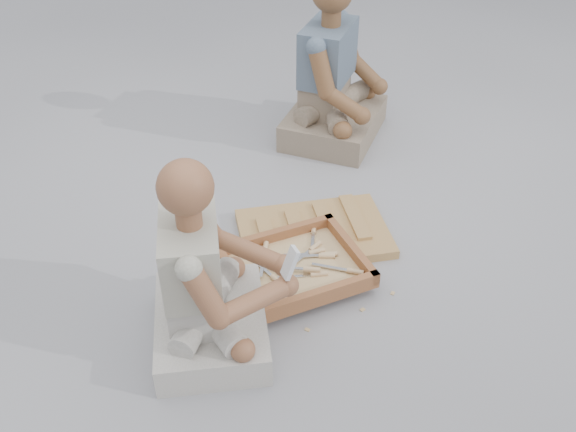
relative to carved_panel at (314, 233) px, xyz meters
name	(u,v)px	position (x,y,z in m)	size (l,w,h in m)	color
ground	(302,296)	(-0.21, -0.33, -0.02)	(60.00, 60.00, 0.00)	#A0A0A5
carved_panel	(314,233)	(0.00, 0.00, 0.00)	(0.67, 0.45, 0.04)	#A1673E
tool_tray	(295,268)	(-0.20, -0.23, 0.05)	(0.56, 0.45, 0.07)	brown
chisel_0	(265,251)	(-0.28, -0.09, 0.06)	(0.12, 0.20, 0.02)	silver
chisel_1	(324,255)	(-0.05, -0.21, 0.06)	(0.22, 0.08, 0.02)	silver
chisel_2	(312,249)	(-0.08, -0.15, 0.06)	(0.20, 0.11, 0.02)	silver
chisel_3	(274,278)	(-0.31, -0.26, 0.06)	(0.07, 0.22, 0.02)	silver
chisel_4	(322,256)	(-0.07, -0.21, 0.05)	(0.21, 0.11, 0.02)	silver
chisel_5	(314,275)	(-0.15, -0.30, 0.05)	(0.22, 0.08, 0.02)	silver
chisel_6	(313,231)	(-0.03, -0.05, 0.06)	(0.12, 0.20, 0.02)	silver
chisel_7	(306,269)	(-0.17, -0.27, 0.07)	(0.20, 0.13, 0.02)	silver
chisel_8	(282,273)	(-0.27, -0.24, 0.05)	(0.09, 0.21, 0.02)	silver
chisel_9	(312,253)	(-0.10, -0.17, 0.05)	(0.22, 0.04, 0.02)	silver
chisel_10	(350,271)	(0.00, -0.35, 0.06)	(0.18, 0.15, 0.02)	silver
wood_chip_0	(303,294)	(-0.20, -0.32, -0.02)	(0.02, 0.01, 0.00)	#D3B27C
wood_chip_1	(309,230)	(0.00, 0.06, -0.02)	(0.02, 0.01, 0.00)	#D3B27C
wood_chip_2	(393,293)	(0.14, -0.47, -0.02)	(0.02, 0.01, 0.00)	#D3B27C
wood_chip_3	(312,292)	(-0.17, -0.32, -0.02)	(0.02, 0.01, 0.00)	#D3B27C
wood_chip_4	(363,310)	(-0.02, -0.50, -0.02)	(0.02, 0.01, 0.00)	#D3B27C
wood_chip_5	(238,340)	(-0.54, -0.44, -0.02)	(0.02, 0.01, 0.00)	#D3B27C
wood_chip_6	(233,265)	(-0.41, -0.03, -0.02)	(0.02, 0.01, 0.00)	#D3B27C
wood_chip_7	(245,256)	(-0.34, 0.00, -0.02)	(0.02, 0.01, 0.00)	#D3B27C
wood_chip_8	(255,329)	(-0.46, -0.42, -0.02)	(0.02, 0.01, 0.00)	#D3B27C
wood_chip_9	(307,330)	(-0.27, -0.51, -0.02)	(0.02, 0.01, 0.00)	#D3B27C
craftsman	(206,286)	(-0.63, -0.39, 0.25)	(0.60, 0.61, 0.81)	#B9B2AB
companion	(333,85)	(0.50, 0.81, 0.29)	(0.75, 0.75, 0.93)	gray
mobile_phone	(290,263)	(-0.36, -0.52, 0.37)	(0.06, 0.05, 0.12)	silver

